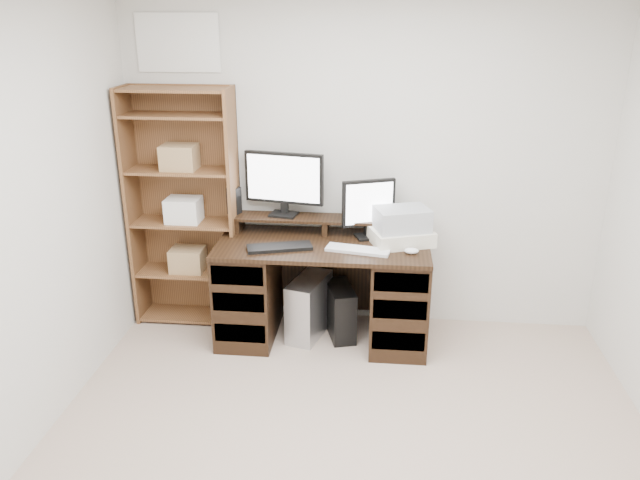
# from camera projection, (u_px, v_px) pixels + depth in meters

# --- Properties ---
(room) EXTENTS (3.54, 4.04, 2.54)m
(room) POSITION_uv_depth(u_px,v_px,m) (347.00, 271.00, 2.69)
(room) COLOR tan
(room) RESTS_ON ground
(desk) EXTENTS (1.50, 0.70, 0.75)m
(desk) POSITION_uv_depth(u_px,v_px,m) (323.00, 289.00, 4.54)
(desk) COLOR black
(desk) RESTS_ON ground
(riser_shelf) EXTENTS (1.40, 0.22, 0.12)m
(riser_shelf) POSITION_uv_depth(u_px,v_px,m) (326.00, 221.00, 4.58)
(riser_shelf) COLOR black
(riser_shelf) RESTS_ON desk
(monitor_wide) EXTENTS (0.59, 0.18, 0.47)m
(monitor_wide) POSITION_uv_depth(u_px,v_px,m) (284.00, 180.00, 4.53)
(monitor_wide) COLOR black
(monitor_wide) RESTS_ON riser_shelf
(monitor_small) EXTENTS (0.38, 0.20, 0.43)m
(monitor_small) POSITION_uv_depth(u_px,v_px,m) (369.00, 206.00, 4.45)
(monitor_small) COLOR black
(monitor_small) RESTS_ON desk
(speaker) EXTENTS (0.10, 0.10, 0.20)m
(speaker) POSITION_uv_depth(u_px,v_px,m) (234.00, 201.00, 4.62)
(speaker) COLOR black
(speaker) RESTS_ON riser_shelf
(keyboard_black) EXTENTS (0.47, 0.27, 0.02)m
(keyboard_black) POSITION_uv_depth(u_px,v_px,m) (280.00, 247.00, 4.30)
(keyboard_black) COLOR black
(keyboard_black) RESTS_ON desk
(keyboard_white) EXTENTS (0.45, 0.21, 0.02)m
(keyboard_white) POSITION_uv_depth(u_px,v_px,m) (358.00, 250.00, 4.26)
(keyboard_white) COLOR silver
(keyboard_white) RESTS_ON desk
(mouse) EXTENTS (0.10, 0.07, 0.04)m
(mouse) POSITION_uv_depth(u_px,v_px,m) (411.00, 251.00, 4.22)
(mouse) COLOR white
(mouse) RESTS_ON desk
(printer) EXTENTS (0.49, 0.43, 0.10)m
(printer) POSITION_uv_depth(u_px,v_px,m) (401.00, 236.00, 4.39)
(printer) COLOR beige
(printer) RESTS_ON desk
(basket) EXTENTS (0.42, 0.36, 0.15)m
(basket) POSITION_uv_depth(u_px,v_px,m) (402.00, 219.00, 4.34)
(basket) COLOR #A1A6AC
(basket) RESTS_ON printer
(tower_silver) EXTENTS (0.32, 0.49, 0.45)m
(tower_silver) POSITION_uv_depth(u_px,v_px,m) (309.00, 307.00, 4.63)
(tower_silver) COLOR #B3B5BA
(tower_silver) RESTS_ON ground
(tower_black) EXTENTS (0.27, 0.42, 0.39)m
(tower_black) POSITION_uv_depth(u_px,v_px,m) (340.00, 311.00, 4.64)
(tower_black) COLOR black
(tower_black) RESTS_ON ground
(bookshelf) EXTENTS (0.80, 0.30, 1.80)m
(bookshelf) POSITION_uv_depth(u_px,v_px,m) (185.00, 207.00, 4.65)
(bookshelf) COLOR brown
(bookshelf) RESTS_ON ground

